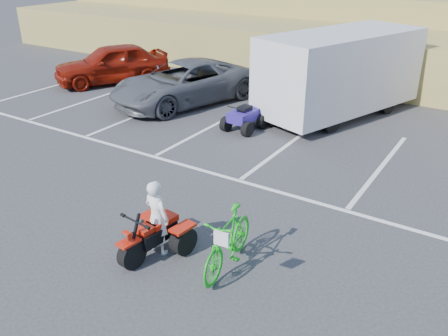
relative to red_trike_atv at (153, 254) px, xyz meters
The scene contains 11 objects.
ground 1.08m from the red_trike_atv, 101.67° to the left, with size 100.00×100.00×0.00m, color #333335.
parking_stripes 5.17m from the red_trike_atv, 82.82° to the left, with size 28.00×5.16×0.01m.
grass_embankment 16.61m from the red_trike_atv, 90.76° to the left, with size 40.00×8.50×3.10m.
red_trike_atv is the anchor object (origin of this frame).
rider 0.75m from the red_trike_atv, 83.17° to the left, with size 0.53×0.35×1.46m, color white.
green_dirt_bike 1.53m from the red_trike_atv, 17.94° to the left, with size 0.52×1.84×1.11m, color #14BF19.
grey_pickup 9.37m from the red_trike_atv, 123.49° to the left, with size 2.48×5.38×1.50m, color #4C4F55.
red_car 12.73m from the red_trike_atv, 137.75° to the left, with size 1.86×4.63×1.58m, color maroon.
cargo_trailer 9.67m from the red_trike_atv, 90.20° to the left, with size 4.12×6.28×2.73m.
quad_atv_blue 6.88m from the red_trike_atv, 106.14° to the left, with size 0.97×1.30×0.85m, color navy, non-canonical shape.
quad_atv_green 7.76m from the red_trike_atv, 95.57° to the left, with size 1.07×1.43×0.94m, color #195814, non-canonical shape.
Camera 1 is at (5.24, -6.48, 5.19)m, focal length 38.00 mm.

